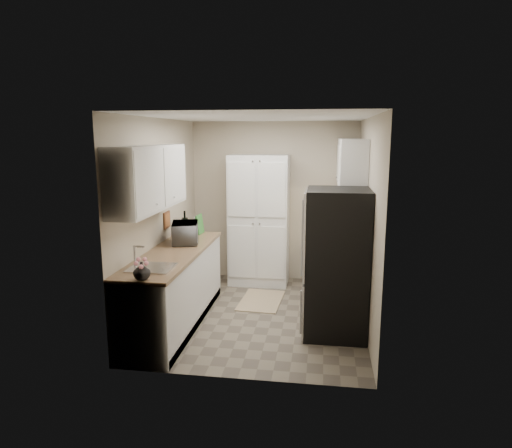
% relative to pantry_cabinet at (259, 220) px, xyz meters
% --- Properties ---
extents(ground, '(3.20, 3.20, 0.00)m').
position_rel_pantry_cabinet_xyz_m(ground, '(0.20, -1.32, -1.00)').
color(ground, '#665B4C').
rests_on(ground, ground).
extents(room_shell, '(2.64, 3.24, 2.52)m').
position_rel_pantry_cabinet_xyz_m(room_shell, '(0.18, -1.32, 0.63)').
color(room_shell, '#C2B19D').
rests_on(room_shell, ground).
extents(pantry_cabinet, '(0.90, 0.55, 2.00)m').
position_rel_pantry_cabinet_xyz_m(pantry_cabinet, '(0.00, 0.00, 0.00)').
color(pantry_cabinet, silver).
rests_on(pantry_cabinet, ground).
extents(base_cabinet_left, '(0.60, 2.30, 0.88)m').
position_rel_pantry_cabinet_xyz_m(base_cabinet_left, '(-0.79, -1.75, -0.56)').
color(base_cabinet_left, silver).
rests_on(base_cabinet_left, ground).
extents(countertop_left, '(0.63, 2.33, 0.04)m').
position_rel_pantry_cabinet_xyz_m(countertop_left, '(-0.79, -1.75, -0.10)').
color(countertop_left, '#846647').
rests_on(countertop_left, base_cabinet_left).
extents(base_cabinet_right, '(0.60, 0.80, 0.88)m').
position_rel_pantry_cabinet_xyz_m(base_cabinet_right, '(1.19, -0.12, -0.56)').
color(base_cabinet_right, silver).
rests_on(base_cabinet_right, ground).
extents(countertop_right, '(0.63, 0.83, 0.04)m').
position_rel_pantry_cabinet_xyz_m(countertop_right, '(1.19, -0.12, -0.10)').
color(countertop_right, '#846647').
rests_on(countertop_right, base_cabinet_right).
extents(electric_range, '(0.71, 0.78, 1.13)m').
position_rel_pantry_cabinet_xyz_m(electric_range, '(1.17, -0.93, -0.52)').
color(electric_range, '#B7B7BC').
rests_on(electric_range, ground).
extents(refrigerator, '(0.70, 0.72, 1.70)m').
position_rel_pantry_cabinet_xyz_m(refrigerator, '(1.14, -1.73, -0.15)').
color(refrigerator, '#B7B7BC').
rests_on(refrigerator, ground).
extents(microwave, '(0.44, 0.55, 0.27)m').
position_rel_pantry_cabinet_xyz_m(microwave, '(-0.78, -1.30, 0.05)').
color(microwave, silver).
rests_on(microwave, countertop_left).
extents(wine_bottle, '(0.08, 0.08, 0.32)m').
position_rel_pantry_cabinet_xyz_m(wine_bottle, '(-0.90, -0.91, 0.08)').
color(wine_bottle, black).
rests_on(wine_bottle, countertop_left).
extents(flower_vase, '(0.22, 0.22, 0.17)m').
position_rel_pantry_cabinet_xyz_m(flower_vase, '(-0.74, -2.83, 0.01)').
color(flower_vase, silver).
rests_on(flower_vase, countertop_left).
extents(cutting_board, '(0.04, 0.22, 0.27)m').
position_rel_pantry_cabinet_xyz_m(cutting_board, '(-0.74, -0.72, 0.06)').
color(cutting_board, '#348432').
rests_on(cutting_board, countertop_left).
extents(toaster_oven, '(0.37, 0.45, 0.25)m').
position_rel_pantry_cabinet_xyz_m(toaster_oven, '(1.29, -0.17, 0.04)').
color(toaster_oven, silver).
rests_on(toaster_oven, countertop_right).
extents(fruit_basket, '(0.33, 0.33, 0.12)m').
position_rel_pantry_cabinet_xyz_m(fruit_basket, '(1.29, -0.19, 0.23)').
color(fruit_basket, '#FF5C10').
rests_on(fruit_basket, toaster_oven).
extents(kitchen_mat, '(0.61, 0.92, 0.01)m').
position_rel_pantry_cabinet_xyz_m(kitchen_mat, '(0.15, -0.82, -0.99)').
color(kitchen_mat, tan).
rests_on(kitchen_mat, ground).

